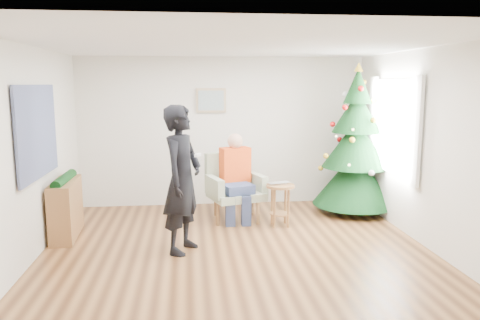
{
  "coord_description": "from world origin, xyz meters",
  "views": [
    {
      "loc": [
        -0.6,
        -5.7,
        2.14
      ],
      "look_at": [
        0.1,
        0.6,
        1.1
      ],
      "focal_mm": 35.0,
      "sensor_mm": 36.0,
      "label": 1
    }
  ],
  "objects": [
    {
      "name": "floor",
      "position": [
        0.0,
        0.0,
        0.0
      ],
      "size": [
        5.0,
        5.0,
        0.0
      ],
      "primitive_type": "plane",
      "color": "brown",
      "rests_on": "ground"
    },
    {
      "name": "ceiling",
      "position": [
        0.0,
        0.0,
        2.6
      ],
      "size": [
        5.0,
        5.0,
        0.0
      ],
      "primitive_type": "plane",
      "rotation": [
        3.14,
        0.0,
        0.0
      ],
      "color": "white",
      "rests_on": "wall_back"
    },
    {
      "name": "wall_back",
      "position": [
        0.0,
        2.5,
        1.3
      ],
      "size": [
        5.0,
        0.0,
        5.0
      ],
      "primitive_type": "plane",
      "rotation": [
        1.57,
        0.0,
        0.0
      ],
      "color": "silver",
      "rests_on": "floor"
    },
    {
      "name": "wall_front",
      "position": [
        0.0,
        -2.5,
        1.3
      ],
      "size": [
        5.0,
        0.0,
        5.0
      ],
      "primitive_type": "plane",
      "rotation": [
        -1.57,
        0.0,
        0.0
      ],
      "color": "silver",
      "rests_on": "floor"
    },
    {
      "name": "wall_left",
      "position": [
        -2.5,
        0.0,
        1.3
      ],
      "size": [
        0.0,
        5.0,
        5.0
      ],
      "primitive_type": "plane",
      "rotation": [
        1.57,
        0.0,
        1.57
      ],
      "color": "silver",
      "rests_on": "floor"
    },
    {
      "name": "wall_right",
      "position": [
        2.5,
        0.0,
        1.3
      ],
      "size": [
        0.0,
        5.0,
        5.0
      ],
      "primitive_type": "plane",
      "rotation": [
        1.57,
        0.0,
        -1.57
      ],
      "color": "silver",
      "rests_on": "floor"
    },
    {
      "name": "window_panel",
      "position": [
        2.47,
        1.0,
        1.5
      ],
      "size": [
        0.04,
        1.3,
        1.4
      ],
      "primitive_type": "cube",
      "color": "white",
      "rests_on": "wall_right"
    },
    {
      "name": "curtains",
      "position": [
        2.44,
        1.0,
        1.5
      ],
      "size": [
        0.05,
        1.75,
        1.5
      ],
      "color": "white",
      "rests_on": "wall_right"
    },
    {
      "name": "christmas_tree",
      "position": [
        2.15,
        1.71,
        1.11
      ],
      "size": [
        1.37,
        1.37,
        2.48
      ],
      "rotation": [
        0.0,
        0.0,
        -0.3
      ],
      "color": "#3F2816",
      "rests_on": "floor"
    },
    {
      "name": "stool",
      "position": [
        0.76,
        1.06,
        0.33
      ],
      "size": [
        0.42,
        0.42,
        0.64
      ],
      "rotation": [
        0.0,
        0.0,
        -0.01
      ],
      "color": "brown",
      "rests_on": "floor"
    },
    {
      "name": "laptop",
      "position": [
        0.76,
        1.06,
        0.65
      ],
      "size": [
        0.4,
        0.33,
        0.03
      ],
      "primitive_type": "imported",
      "rotation": [
        0.0,
        0.0,
        0.34
      ],
      "color": "silver",
      "rests_on": "stool"
    },
    {
      "name": "armchair",
      "position": [
        0.11,
        1.51,
        0.39
      ],
      "size": [
        0.98,
        0.95,
        1.04
      ],
      "rotation": [
        0.0,
        0.0,
        0.3
      ],
      "color": "#97A686",
      "rests_on": "floor"
    },
    {
      "name": "seated_person",
      "position": [
        0.13,
        1.46,
        0.71
      ],
      "size": [
        0.56,
        0.73,
        1.36
      ],
      "rotation": [
        0.0,
        0.0,
        0.3
      ],
      "color": "navy",
      "rests_on": "armchair"
    },
    {
      "name": "standing_man",
      "position": [
        -0.69,
        0.13,
        0.94
      ],
      "size": [
        0.7,
        0.81,
        1.88
      ],
      "primitive_type": "imported",
      "rotation": [
        0.0,
        0.0,
        1.14
      ],
      "color": "black",
      "rests_on": "floor"
    },
    {
      "name": "game_controller",
      "position": [
        -0.49,
        0.1,
        1.25
      ],
      "size": [
        0.09,
        0.13,
        0.04
      ],
      "primitive_type": "cube",
      "rotation": [
        0.0,
        0.0,
        -0.43
      ],
      "color": "white",
      "rests_on": "standing_man"
    },
    {
      "name": "console",
      "position": [
        -2.33,
        0.89,
        0.4
      ],
      "size": [
        0.36,
        1.02,
        0.8
      ],
      "primitive_type": "cube",
      "rotation": [
        0.0,
        0.0,
        0.06
      ],
      "color": "brown",
      "rests_on": "floor"
    },
    {
      "name": "garland",
      "position": [
        -2.33,
        0.89,
        0.82
      ],
      "size": [
        0.14,
        0.9,
        0.14
      ],
      "primitive_type": "cylinder",
      "rotation": [
        1.57,
        0.0,
        0.0
      ],
      "color": "black",
      "rests_on": "console"
    },
    {
      "name": "tapestry",
      "position": [
        -2.46,
        0.3,
        1.55
      ],
      "size": [
        0.03,
        1.5,
        1.15
      ],
      "primitive_type": "cube",
      "color": "black",
      "rests_on": "wall_left"
    },
    {
      "name": "framed_picture",
      "position": [
        -0.2,
        2.46,
        1.85
      ],
      "size": [
        0.52,
        0.05,
        0.42
      ],
      "color": "tan",
      "rests_on": "wall_back"
    }
  ]
}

